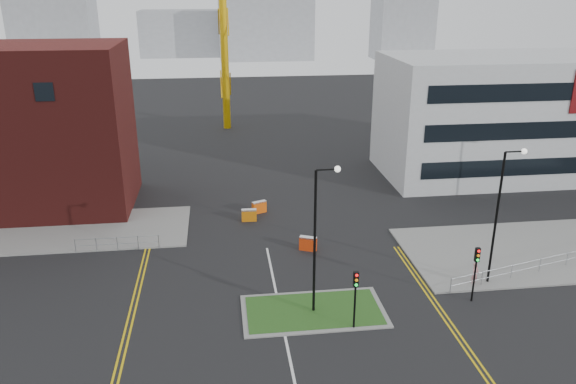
% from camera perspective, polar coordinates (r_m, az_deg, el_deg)
% --- Properties ---
extents(pavement_left, '(28.00, 8.00, 0.12)m').
position_cam_1_polar(pavement_left, '(49.53, -26.50, -3.82)').
color(pavement_left, slate).
rests_on(pavement_left, ground).
extents(pavement_right, '(24.00, 10.00, 0.12)m').
position_cam_1_polar(pavement_right, '(46.74, 26.30, -5.19)').
color(pavement_right, slate).
rests_on(pavement_right, ground).
extents(island_kerb, '(8.60, 4.60, 0.08)m').
position_cam_1_polar(island_kerb, '(34.59, 2.60, -12.00)').
color(island_kerb, slate).
rests_on(island_kerb, ground).
extents(grass_island, '(8.00, 4.00, 0.12)m').
position_cam_1_polar(grass_island, '(34.58, 2.60, -11.97)').
color(grass_island, '#1B4416').
rests_on(grass_island, ground).
extents(office_block, '(25.00, 12.20, 12.00)m').
position_cam_1_polar(office_block, '(61.57, 21.45, 7.21)').
color(office_block, silver).
rests_on(office_block, ground).
extents(streetlamp_island, '(1.46, 0.36, 9.18)m').
position_cam_1_polar(streetlamp_island, '(32.08, 3.14, -3.83)').
color(streetlamp_island, black).
rests_on(streetlamp_island, ground).
extents(streetlamp_right_near, '(1.46, 0.36, 9.18)m').
position_cam_1_polar(streetlamp_right_near, '(37.71, 20.83, -1.41)').
color(streetlamp_right_near, black).
rests_on(streetlamp_right_near, ground).
extents(traffic_light_island, '(0.28, 0.33, 3.65)m').
position_cam_1_polar(traffic_light_island, '(31.97, 6.88, -9.78)').
color(traffic_light_island, black).
rests_on(traffic_light_island, ground).
extents(traffic_light_right, '(0.28, 0.33, 3.65)m').
position_cam_1_polar(traffic_light_right, '(36.22, 18.58, -6.96)').
color(traffic_light_right, black).
rests_on(traffic_light_right, ground).
extents(railing_left, '(6.05, 0.05, 1.10)m').
position_cam_1_polar(railing_left, '(43.37, -16.98, -4.82)').
color(railing_left, gray).
rests_on(railing_left, ground).
extents(railing_right, '(19.05, 5.05, 1.10)m').
position_cam_1_polar(railing_right, '(43.79, 26.52, -5.87)').
color(railing_right, gray).
rests_on(railing_right, ground).
extents(centre_line, '(0.15, 30.00, 0.01)m').
position_cam_1_polar(centre_line, '(29.53, 0.62, -18.52)').
color(centre_line, silver).
rests_on(centre_line, ground).
extents(yellow_left_a, '(0.12, 24.00, 0.01)m').
position_cam_1_polar(yellow_left_a, '(36.39, -15.65, -11.11)').
color(yellow_left_a, gold).
rests_on(yellow_left_a, ground).
extents(yellow_left_b, '(0.12, 24.00, 0.01)m').
position_cam_1_polar(yellow_left_b, '(36.34, -15.17, -11.11)').
color(yellow_left_b, gold).
rests_on(yellow_left_b, ground).
extents(yellow_right_a, '(0.12, 20.00, 0.01)m').
position_cam_1_polar(yellow_right_a, '(34.94, 15.69, -12.54)').
color(yellow_right_a, gold).
rests_on(yellow_right_a, ground).
extents(yellow_right_b, '(0.12, 20.00, 0.01)m').
position_cam_1_polar(yellow_right_b, '(35.05, 16.16, -12.48)').
color(yellow_right_b, gold).
rests_on(yellow_right_b, ground).
extents(skyline_a, '(18.00, 12.00, 22.00)m').
position_cam_1_polar(skyline_a, '(145.69, -22.75, 15.90)').
color(skyline_a, gray).
rests_on(skyline_a, ground).
extents(skyline_b, '(24.00, 12.00, 16.00)m').
position_cam_1_polar(skyline_b, '(151.71, -2.30, 16.36)').
color(skyline_b, gray).
rests_on(skyline_b, ground).
extents(skyline_c, '(14.00, 12.00, 28.00)m').
position_cam_1_polar(skyline_c, '(153.59, 11.67, 18.28)').
color(skyline_c, gray).
rests_on(skyline_c, ground).
extents(skyline_d, '(30.00, 12.00, 12.00)m').
position_cam_1_polar(skyline_d, '(161.33, -9.24, 15.65)').
color(skyline_d, gray).
rests_on(skyline_d, ground).
extents(pedestrian, '(0.68, 0.61, 1.57)m').
position_cam_1_polar(pedestrian, '(38.95, 18.46, -7.91)').
color(pedestrian, '#CE8587').
rests_on(pedestrian, ground).
extents(barrier_left, '(1.24, 0.43, 1.04)m').
position_cam_1_polar(barrier_left, '(46.76, -3.98, -2.31)').
color(barrier_left, '#C4650A').
rests_on(barrier_left, ground).
extents(barrier_mid, '(1.33, 0.89, 1.07)m').
position_cam_1_polar(barrier_mid, '(41.65, 2.05, -5.20)').
color(barrier_mid, red).
rests_on(barrier_mid, ground).
extents(barrier_right, '(1.31, 0.87, 1.05)m').
position_cam_1_polar(barrier_right, '(48.34, -2.95, -1.49)').
color(barrier_right, '#EE590D').
rests_on(barrier_right, ground).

